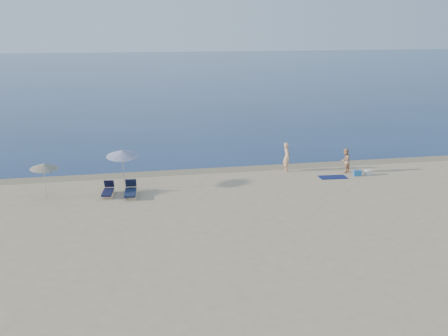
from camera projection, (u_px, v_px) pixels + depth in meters
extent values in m
plane|color=tan|center=(386.00, 317.00, 17.92)|extent=(160.00, 160.00, 0.00)
cube|color=#0D234E|center=(145.00, 71.00, 112.62)|extent=(240.00, 160.00, 0.01)
cube|color=#847254|center=(241.00, 169.00, 36.30)|extent=(240.00, 1.60, 0.00)
imported|color=tan|center=(287.00, 157.00, 35.49)|extent=(0.50, 0.71, 1.85)
imported|color=tan|center=(345.00, 161.00, 35.17)|extent=(0.95, 0.95, 1.55)
cube|color=#0E1646|center=(333.00, 177.00, 34.24)|extent=(1.72, 1.04, 0.03)
cube|color=silver|center=(368.00, 172.00, 34.75)|extent=(0.41, 0.36, 0.32)
cube|color=#1D5E9E|center=(357.00, 173.00, 34.58)|extent=(0.53, 0.42, 0.34)
cylinder|color=silver|center=(123.00, 172.00, 31.44)|extent=(0.09, 0.33, 2.10)
cone|color=silver|center=(122.00, 153.00, 31.46)|extent=(2.09, 2.12, 0.57)
sphere|color=silver|center=(122.00, 150.00, 31.41)|extent=(0.06, 0.06, 0.06)
cylinder|color=silver|center=(45.00, 183.00, 29.83)|extent=(0.07, 0.20, 1.82)
cone|color=beige|center=(44.00, 166.00, 29.76)|extent=(1.77, 1.79, 0.42)
sphere|color=silver|center=(44.00, 163.00, 29.72)|extent=(0.05, 0.05, 0.05)
cube|color=#131534|center=(108.00, 192.00, 30.49)|extent=(0.73, 1.51, 0.10)
cube|color=#131534|center=(109.00, 184.00, 31.12)|extent=(0.58, 0.42, 0.47)
cylinder|color=#A5A5AD|center=(112.00, 194.00, 30.53)|extent=(0.03, 0.03, 0.21)
cube|color=#151F3C|center=(130.00, 192.00, 30.35)|extent=(0.76, 1.69, 0.11)
cube|color=#151F3C|center=(131.00, 183.00, 31.06)|extent=(0.64, 0.46, 0.53)
cylinder|color=#A5A5AD|center=(135.00, 194.00, 30.40)|extent=(0.03, 0.03, 0.24)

